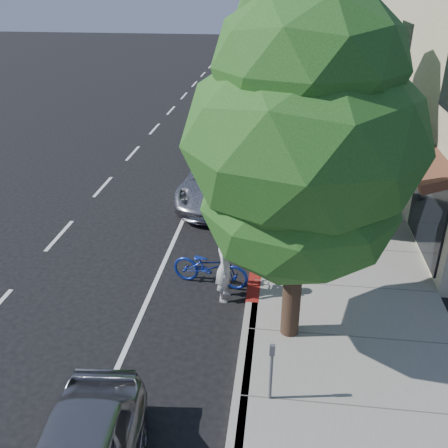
% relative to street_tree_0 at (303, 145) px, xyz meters
% --- Properties ---
extents(ground, '(120.00, 120.00, 0.00)m').
position_rel_street_tree_0_xyz_m(ground, '(-0.90, 2.00, -4.44)').
color(ground, black).
rests_on(ground, ground).
extents(sidewalk, '(4.60, 56.00, 0.15)m').
position_rel_street_tree_0_xyz_m(sidewalk, '(1.40, 10.00, -4.37)').
color(sidewalk, gray).
rests_on(sidewalk, ground).
extents(curb, '(0.30, 56.00, 0.15)m').
position_rel_street_tree_0_xyz_m(curb, '(-0.90, 10.00, -4.37)').
color(curb, '#9E998E').
rests_on(curb, ground).
extents(curb_red_segment, '(0.32, 4.00, 0.15)m').
position_rel_street_tree_0_xyz_m(curb_red_segment, '(-0.90, 3.00, -4.37)').
color(curb_red_segment, maroon).
rests_on(curb_red_segment, ground).
extents(street_tree_0, '(4.56, 4.56, 7.24)m').
position_rel_street_tree_0_xyz_m(street_tree_0, '(0.00, 0.00, 0.00)').
color(street_tree_0, black).
rests_on(street_tree_0, ground).
extents(street_tree_1, '(5.01, 5.01, 7.87)m').
position_rel_street_tree_0_xyz_m(street_tree_1, '(-0.00, 6.00, 0.37)').
color(street_tree_1, black).
rests_on(street_tree_1, ground).
extents(street_tree_2, '(4.07, 4.07, 7.21)m').
position_rel_street_tree_0_xyz_m(street_tree_2, '(0.00, 12.00, 0.08)').
color(street_tree_2, black).
rests_on(street_tree_2, ground).
extents(street_tree_3, '(5.24, 5.24, 7.42)m').
position_rel_street_tree_0_xyz_m(street_tree_3, '(-0.00, 18.00, -0.02)').
color(street_tree_3, black).
rests_on(street_tree_3, ground).
extents(street_tree_4, '(5.08, 5.08, 7.60)m').
position_rel_street_tree_0_xyz_m(street_tree_4, '(0.00, 24.00, 0.15)').
color(street_tree_4, black).
rests_on(street_tree_4, ground).
extents(street_tree_5, '(4.63, 4.63, 6.92)m').
position_rel_street_tree_0_xyz_m(street_tree_5, '(0.00, 30.00, -0.26)').
color(street_tree_5, black).
rests_on(street_tree_5, ground).
extents(cyclist, '(0.47, 0.69, 1.82)m').
position_rel_street_tree_0_xyz_m(cyclist, '(-1.60, 1.31, -3.53)').
color(cyclist, silver).
rests_on(cyclist, ground).
extents(bicycle, '(2.13, 1.09, 1.07)m').
position_rel_street_tree_0_xyz_m(bicycle, '(-2.05, 1.89, -3.91)').
color(bicycle, navy).
rests_on(bicycle, ground).
extents(silver_suv, '(2.79, 5.66, 1.54)m').
position_rel_street_tree_0_xyz_m(silver_suv, '(-2.44, 7.50, -3.67)').
color(silver_suv, '#ADACB1').
rests_on(silver_suv, ground).
extents(dark_sedan, '(1.80, 4.23, 1.36)m').
position_rel_street_tree_0_xyz_m(dark_sedan, '(-2.73, 13.35, -3.77)').
color(dark_sedan, black).
rests_on(dark_sedan, ground).
extents(white_pickup, '(2.53, 5.78, 1.65)m').
position_rel_street_tree_0_xyz_m(white_pickup, '(-2.52, 20.66, -3.62)').
color(white_pickup, silver).
rests_on(white_pickup, ground).
extents(dark_suv_far, '(2.16, 4.91, 1.65)m').
position_rel_street_tree_0_xyz_m(dark_suv_far, '(-1.78, 28.61, -3.62)').
color(dark_suv_far, black).
rests_on(dark_suv_far, ground).
extents(pedestrian, '(1.03, 0.87, 1.88)m').
position_rel_street_tree_0_xyz_m(pedestrian, '(2.84, 7.90, -3.35)').
color(pedestrian, black).
rests_on(pedestrian, sidewalk).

